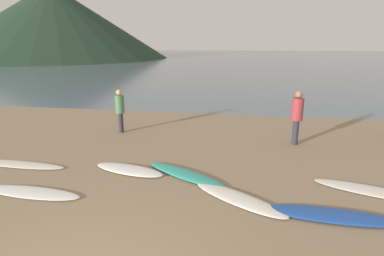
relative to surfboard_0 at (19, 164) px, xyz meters
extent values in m
cube|color=#8C7559|center=(3.65, 5.79, -0.13)|extent=(120.00, 120.00, 0.20)
cube|color=slate|center=(3.65, 56.82, -0.03)|extent=(140.00, 100.00, 0.01)
cone|color=#1E3323|center=(-29.83, 49.26, 6.62)|extent=(42.30, 42.30, 13.31)
ellipsoid|color=silver|center=(0.00, 0.00, 0.00)|extent=(2.67, 0.55, 0.06)
ellipsoid|color=white|center=(1.39, -1.38, 0.01)|extent=(2.31, 0.65, 0.07)
ellipsoid|color=white|center=(3.03, 0.10, 0.02)|extent=(2.00, 1.02, 0.10)
ellipsoid|color=teal|center=(4.48, 0.06, 0.02)|extent=(2.29, 1.59, 0.10)
ellipsoid|color=silver|center=(5.80, -0.94, 0.01)|extent=(2.15, 1.66, 0.09)
ellipsoid|color=#1E479E|center=(7.51, -1.30, 0.02)|extent=(2.58, 0.73, 0.09)
ellipsoid|color=silver|center=(8.75, -0.13, 0.00)|extent=(2.59, 1.33, 0.06)
cylinder|color=#2D2D38|center=(7.50, 2.99, 0.37)|extent=(0.19, 0.19, 0.80)
cylinder|color=#9E3338|center=(7.50, 2.99, 1.12)|extent=(0.35, 0.35, 0.69)
sphere|color=#936B4C|center=(7.50, 2.99, 1.58)|extent=(0.23, 0.23, 0.23)
cylinder|color=#2D2D38|center=(1.52, 3.37, 0.33)|extent=(0.17, 0.17, 0.72)
cylinder|color=#4C7A4C|center=(1.52, 3.37, 1.00)|extent=(0.31, 0.31, 0.63)
sphere|color=tan|center=(1.52, 3.37, 1.42)|extent=(0.20, 0.20, 0.20)
camera|label=1|loc=(5.77, -6.72, 3.15)|focal=28.69mm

